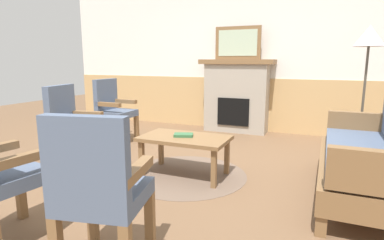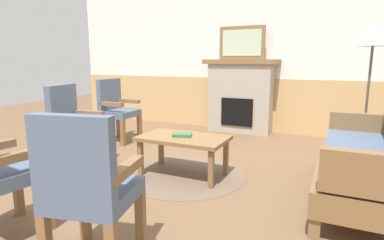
# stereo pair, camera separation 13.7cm
# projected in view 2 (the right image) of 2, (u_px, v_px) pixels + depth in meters

# --- Properties ---
(ground_plane) EXTENTS (14.00, 14.00, 0.00)m
(ground_plane) POSITION_uv_depth(u_px,v_px,m) (179.00, 172.00, 3.61)
(ground_plane) COLOR brown
(wall_back) EXTENTS (7.20, 0.14, 2.70)m
(wall_back) POSITION_uv_depth(u_px,v_px,m) (245.00, 58.00, 5.68)
(wall_back) COLOR white
(wall_back) RESTS_ON ground_plane
(fireplace) EXTENTS (1.30, 0.44, 1.28)m
(fireplace) POSITION_uv_depth(u_px,v_px,m) (240.00, 95.00, 5.58)
(fireplace) COLOR #A39989
(fireplace) RESTS_ON ground_plane
(framed_picture) EXTENTS (0.80, 0.04, 0.56)m
(framed_picture) POSITION_uv_depth(u_px,v_px,m) (242.00, 43.00, 5.41)
(framed_picture) COLOR brown
(framed_picture) RESTS_ON fireplace
(couch) EXTENTS (0.70, 1.80, 0.98)m
(couch) POSITION_uv_depth(u_px,v_px,m) (367.00, 159.00, 2.80)
(couch) COLOR brown
(couch) RESTS_ON ground_plane
(coffee_table) EXTENTS (0.96, 0.56, 0.44)m
(coffee_table) POSITION_uv_depth(u_px,v_px,m) (183.00, 141.00, 3.46)
(coffee_table) COLOR brown
(coffee_table) RESTS_ON ground_plane
(round_rug) EXTENTS (1.38, 1.38, 0.01)m
(round_rug) POSITION_uv_depth(u_px,v_px,m) (184.00, 174.00, 3.53)
(round_rug) COLOR brown
(round_rug) RESTS_ON ground_plane
(book_on_table) EXTENTS (0.24, 0.20, 0.03)m
(book_on_table) POSITION_uv_depth(u_px,v_px,m) (182.00, 135.00, 3.46)
(book_on_table) COLOR #33663D
(book_on_table) RESTS_ON coffee_table
(armchair_near_fireplace) EXTENTS (0.49, 0.49, 0.98)m
(armchair_near_fireplace) POSITION_uv_depth(u_px,v_px,m) (116.00, 107.00, 4.94)
(armchair_near_fireplace) COLOR brown
(armchair_near_fireplace) RESTS_ON ground_plane
(armchair_by_window_left) EXTENTS (0.56, 0.56, 0.98)m
(armchair_by_window_left) POSITION_uv_depth(u_px,v_px,m) (72.00, 122.00, 3.74)
(armchair_by_window_left) COLOR brown
(armchair_by_window_left) RESTS_ON ground_plane
(armchair_front_left) EXTENTS (0.57, 0.57, 0.98)m
(armchair_front_left) POSITION_uv_depth(u_px,v_px,m) (87.00, 185.00, 1.85)
(armchair_front_left) COLOR brown
(armchair_front_left) RESTS_ON ground_plane
(floor_lamp_by_couch) EXTENTS (0.36, 0.36, 1.68)m
(floor_lamp_by_couch) POSITION_uv_depth(u_px,v_px,m) (373.00, 44.00, 3.75)
(floor_lamp_by_couch) COLOR #332D28
(floor_lamp_by_couch) RESTS_ON ground_plane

